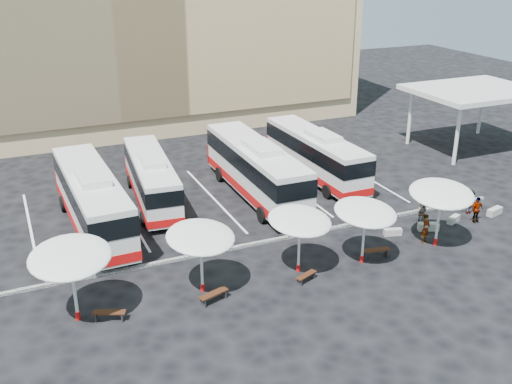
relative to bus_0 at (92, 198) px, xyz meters
name	(u,v)px	position (x,y,z in m)	size (l,w,h in m)	color
ground	(261,248)	(8.34, -6.41, -2.03)	(120.00, 120.00, 0.00)	black
service_canopy	(474,92)	(32.34, 3.59, 2.83)	(10.00, 8.00, 5.20)	silver
curb_divider	(257,243)	(8.34, -5.91, -1.96)	(34.00, 0.25, 0.15)	black
bay_lines	(214,199)	(8.34, 1.59, -2.03)	(24.15, 12.00, 0.01)	white
bus_0	(92,198)	(0.00, 0.00, 0.00)	(3.19, 12.61, 3.98)	silver
bus_1	(151,177)	(4.35, 2.78, -0.27)	(3.33, 11.07, 3.46)	silver
bus_2	(256,168)	(11.20, 0.93, 0.04)	(3.12, 12.83, 4.06)	silver
bus_3	(315,153)	(16.72, 2.46, -0.13)	(2.90, 11.79, 3.73)	silver
sunshade_0	(70,257)	(-2.39, -9.57, 1.24)	(4.28, 4.32, 3.86)	silver
sunshade_1	(201,237)	(3.74, -9.50, 0.98)	(4.19, 4.22, 3.55)	silver
sunshade_2	(300,221)	(9.07, -9.67, 0.94)	(4.29, 4.32, 3.50)	silver
sunshade_3	(365,213)	(12.74, -10.17, 0.96)	(4.04, 4.07, 3.52)	silver
sunshade_4	(441,194)	(17.79, -10.14, 1.19)	(4.66, 4.69, 3.79)	silver
wood_bench_0	(109,314)	(-1.06, -10.22, -1.67)	(1.56, 0.97, 0.47)	black
wood_bench_1	(214,295)	(3.91, -10.66, -1.66)	(1.63, 0.88, 0.48)	black
wood_bench_2	(306,276)	(8.96, -10.77, -1.72)	(1.37, 0.83, 0.41)	black
wood_bench_3	(376,251)	(13.76, -10.00, -1.65)	(1.66, 0.75, 0.49)	black
conc_bench_0	(393,232)	(16.29, -8.06, -1.83)	(1.08, 0.36, 0.41)	gray
conc_bench_1	(428,227)	(18.69, -8.37, -1.80)	(1.26, 0.42, 0.47)	gray
conc_bench_2	(454,219)	(20.88, -8.09, -1.83)	(1.09, 0.36, 0.41)	gray
conc_bench_3	(495,211)	(24.11, -8.23, -1.80)	(1.22, 0.41, 0.46)	gray
passenger_0	(425,228)	(17.44, -9.57, -1.15)	(0.65, 0.42, 1.78)	black
passenger_1	(422,212)	(18.90, -7.36, -1.26)	(0.75, 0.58, 1.54)	black
passenger_2	(477,210)	(22.17, -8.59, -1.19)	(0.99, 0.41, 1.69)	black
passenger_3	(470,202)	(22.71, -7.37, -1.23)	(1.04, 0.60, 1.61)	black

